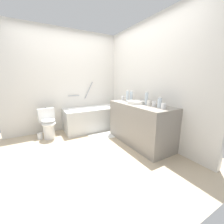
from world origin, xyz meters
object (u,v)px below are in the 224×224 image
Objects in this scene: water_bottle_0 at (127,96)px; bath_mat at (102,136)px; bathtub at (93,118)px; drinking_glass_0 at (123,98)px; drinking_glass_3 at (154,104)px; sink_basin at (136,102)px; drinking_glass_1 at (149,103)px; water_bottle_1 at (131,96)px; drinking_glass_2 at (163,106)px; water_bottle_3 at (159,103)px; water_bottle_2 at (146,99)px; toilet_paper_roll at (40,136)px; sink_faucet at (144,101)px; toilet at (48,123)px.

water_bottle_0 reaches higher than bath_mat.
bathtub is 1.01m from drinking_glass_0.
sink_basin is at bearing 98.62° from drinking_glass_3.
drinking_glass_1 is (0.05, -0.63, -0.07)m from water_bottle_0.
bathtub is 1.23m from water_bottle_1.
drinking_glass_0 reaches higher than drinking_glass_2.
water_bottle_0 is at bearing 93.94° from water_bottle_3.
drinking_glass_3 is (0.02, 0.23, 0.00)m from drinking_glass_2.
drinking_glass_2 is at bearing -65.74° from bath_mat.
water_bottle_2 is at bearing 78.22° from drinking_glass_1.
drinking_glass_0 reaches higher than toilet_paper_roll.
sink_faucet is at bearing 72.06° from drinking_glass_3.
toilet_paper_roll is at bearing 156.40° from bath_mat.
water_bottle_0 is (0.01, 0.32, 0.09)m from sink_basin.
water_bottle_3 is 0.11m from drinking_glass_2.
drinking_glass_3 is at bearing 43.08° from toilet.
bathtub is at bearing 120.70° from sink_faucet.
sink_faucet is 0.59× the size of water_bottle_2.
bathtub is at bearing 109.15° from drinking_glass_3.
sink_basin reaches higher than toilet.
toilet_paper_roll is (-1.86, 1.82, -0.82)m from drinking_glass_2.
sink_basin is 3.44× the size of drinking_glass_0.
water_bottle_2 reaches higher than toilet.
bath_mat is 1.42m from toilet_paper_roll.
bathtub reaches higher than drinking_glass_3.
sink_faucet is at bearing -68.82° from drinking_glass_0.
sink_faucet is 0.26× the size of bath_mat.
toilet is 1.18× the size of bath_mat.
water_bottle_2 is at bearing -120.88° from sink_faucet.
water_bottle_2 reaches higher than sink_faucet.
drinking_glass_0 is 0.18× the size of bath_mat.
sink_basin is 0.51m from drinking_glass_0.
bath_mat is (-0.52, 0.26, -0.95)m from water_bottle_0.
water_bottle_3 is (0.56, -1.73, 0.61)m from bathtub.
sink_basin is at bearing 94.27° from drinking_glass_2.
toilet is 1.99m from water_bottle_1.
water_bottle_0 reaches higher than toilet.
drinking_glass_0 is at bearing 110.39° from water_bottle_1.
drinking_glass_1 is at bearing -57.57° from bath_mat.
drinking_glass_0 reaches higher than bath_mat.
toilet is at bearing 154.06° from water_bottle_0.
toilet_paper_roll is at bearing -104.81° from toilet.
water_bottle_0 is (-0.20, 0.32, 0.09)m from sink_faucet.
drinking_glass_1 is at bearing -101.78° from water_bottle_2.
water_bottle_0 reaches higher than drinking_glass_1.
water_bottle_0 is at bearing 94.55° from drinking_glass_1.
water_bottle_3 is 1.44× the size of toilet_paper_roll.
water_bottle_2 is at bearing -82.57° from water_bottle_0.
water_bottle_1 is 2.31× the size of drinking_glass_0.
drinking_glass_3 is at bearing -60.34° from bath_mat.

